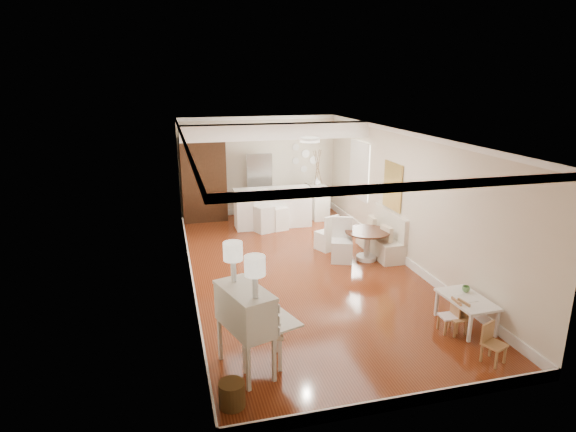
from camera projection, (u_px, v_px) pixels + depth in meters
name	position (u px, v px, depth m)	size (l,w,h in m)	color
room	(299.00, 173.00, 9.74)	(9.00, 9.04, 2.82)	maroon
secretary_bureau	(245.00, 330.00, 6.41)	(0.94, 0.96, 1.21)	silver
gustavian_armchair	(261.00, 328.00, 6.62)	(0.61, 0.61, 1.07)	white
wicker_basket	(232.00, 394.00, 5.81)	(0.32, 0.32, 0.32)	brown
kids_table	(466.00, 312.00, 7.67)	(0.58, 0.97, 0.48)	silver
kids_chair_a	(457.00, 318.00, 7.44)	(0.26, 0.26, 0.54)	#AE7E4F
kids_chair_b	(448.00, 316.00, 7.50)	(0.26, 0.26, 0.54)	tan
kids_chair_c	(494.00, 344.00, 6.67)	(0.28, 0.28, 0.58)	#A97B4D
banquette	(380.00, 233.00, 10.79)	(0.52, 1.60, 0.98)	silver
dining_table	(367.00, 245.00, 10.46)	(0.97, 0.97, 0.66)	#462416
slip_chair_near	(342.00, 240.00, 10.34)	(0.45, 0.47, 0.94)	white
slip_chair_far	(326.00, 232.00, 11.06)	(0.40, 0.42, 0.84)	white
breakfast_counter	(273.00, 208.00, 12.75)	(2.05, 0.65, 1.03)	white
bar_stool_left	(264.00, 211.00, 12.30)	(0.43, 0.43, 1.09)	silver
bar_stool_right	(279.00, 212.00, 12.50)	(0.38, 0.38, 0.96)	white
pantry_cabinet	(204.00, 179.00, 13.17)	(1.20, 0.60, 2.30)	#381E11
fridge	(271.00, 185.00, 13.67)	(0.75, 0.65, 1.80)	silver
sideboard	(317.00, 201.00, 13.62)	(0.43, 0.98, 0.93)	beige
pencil_cup	(466.00, 289.00, 7.82)	(0.12, 0.12, 0.10)	#6BA560
branch_vase	(317.00, 181.00, 13.50)	(0.19, 0.19, 0.20)	silver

